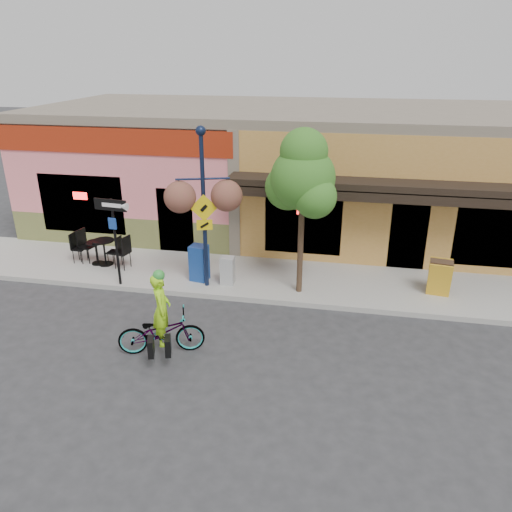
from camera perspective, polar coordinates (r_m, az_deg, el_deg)
The scene contains 14 objects.
ground at distance 13.32m, azimuth -1.54°, elevation -6.30°, with size 90.00×90.00×0.00m, color #2D2D30.
sidewalk at distance 15.04m, azimuth 0.10°, elevation -2.45°, with size 24.00×3.00×0.15m, color #9E9B93.
curb at distance 13.76m, azimuth -1.05°, elevation -4.95°, with size 24.00×0.12×0.15m, color #A8A59E.
building at distance 19.52m, azimuth 3.20°, elevation 10.12°, with size 18.20×8.20×4.50m, color #F47881, non-canonical shape.
bicycle at distance 11.60m, azimuth -10.78°, elevation -8.55°, with size 0.68×1.94×1.02m, color maroon.
cyclist_rider at distance 11.41m, azimuth -10.66°, elevation -7.13°, with size 0.62×0.41×1.70m, color #A7F419.
lamp_post at distance 13.63m, azimuth -5.97°, elevation 5.24°, with size 1.44×0.58×4.50m, color #121D39, non-canonical shape.
one_way_sign at distance 14.49m, azimuth -15.72°, elevation 1.47°, with size 0.98×0.21×2.55m, color black, non-canonical shape.
cafe_set_left at distance 16.40m, azimuth -17.76°, elevation 0.72°, with size 1.61×0.81×0.97m, color black, non-canonical shape.
cafe_set_right at distance 16.25m, azimuth -16.96°, elevation 0.81°, with size 1.78×0.89×1.07m, color black, non-canonical shape.
newspaper_box_blue at distance 14.60m, azimuth -6.51°, elevation -0.78°, with size 0.48×0.43×1.07m, color navy, non-canonical shape.
newspaper_box_grey at distance 14.34m, azimuth -3.27°, elevation -1.66°, with size 0.38×0.34×0.82m, color #A1A1A1, non-canonical shape.
street_tree at distance 13.24m, azimuth 5.24°, elevation 4.88°, with size 1.78×1.78×4.56m, color #3D7A26, non-canonical shape.
sandwich_board at distance 14.36m, azimuth 20.23°, elevation -2.65°, with size 0.60×0.44×1.00m, color gold, non-canonical shape.
Camera 1 is at (2.58, -11.39, 6.41)m, focal length 35.00 mm.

